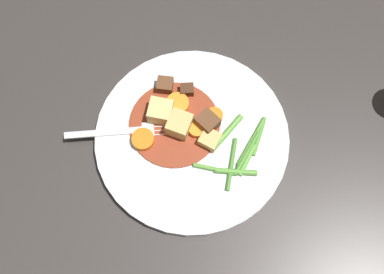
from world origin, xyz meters
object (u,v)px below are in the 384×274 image
Objects in this scene: potato_chunk_1 at (210,140)px; potato_chunk_2 at (179,125)px; carrot_slice_1 at (178,104)px; fork at (128,131)px; meat_chunk_2 at (165,85)px; potato_chunk_0 at (159,113)px; carrot_slice_0 at (215,116)px; carrot_slice_2 at (143,140)px; meat_chunk_1 at (187,90)px; dinner_plate at (192,139)px; carrot_slice_3 at (196,128)px; meat_chunk_0 at (208,122)px.

potato_chunk_2 reaches higher than potato_chunk_1.
carrot_slice_1 reaches higher than fork.
potato_chunk_0 is at bearing 117.95° from meat_chunk_2.
carrot_slice_0 is 0.92× the size of potato_chunk_1.
meat_chunk_1 is at bearing -92.46° from carrot_slice_2.
potato_chunk_0 is 0.05m from fork.
meat_chunk_2 is at bearing -26.02° from dinner_plate.
potato_chunk_2 is 1.74× the size of meat_chunk_1.
carrot_slice_3 is 0.02m from meat_chunk_0.
carrot_slice_1 is at bearing -94.95° from carrot_slice_2.
potato_chunk_0 reaches higher than potato_chunk_1.
potato_chunk_1 is 0.05m from potato_chunk_2.
carrot_slice_0 is at bearing -124.29° from potato_chunk_2.
potato_chunk_1 is 0.11m from meat_chunk_2.
carrot_slice_1 is 0.07m from potato_chunk_1.
meat_chunk_1 is (0.05, -0.04, 0.00)m from carrot_slice_3.
carrot_slice_1 is at bearing 1.83° from meat_chunk_0.
meat_chunk_1 is at bearing -40.85° from carrot_slice_3.
carrot_slice_2 is at bearing 41.93° from dinner_plate.
meat_chunk_0 is (0.02, -0.02, 0.00)m from potato_chunk_1.
potato_chunk_1 is 1.16× the size of meat_chunk_2.
carrot_slice_2 is 0.10m from meat_chunk_1.
carrot_slice_1 is 0.05m from carrot_slice_3.
carrot_slice_3 is 0.06m from meat_chunk_1.
meat_chunk_2 is at bearing -7.01° from meat_chunk_0.
fork is at bearing 65.72° from carrot_slice_1.
potato_chunk_1 is (-0.08, -0.01, -0.01)m from potato_chunk_0.
potato_chunk_2 is at bearing 116.42° from meat_chunk_1.
potato_chunk_1 is at bearing 164.53° from meat_chunk_2.
potato_chunk_1 is 1.38× the size of meat_chunk_1.
carrot_slice_2 is 0.96× the size of potato_chunk_0.
meat_chunk_1 is 0.84× the size of meat_chunk_2.
potato_chunk_0 is (0.07, 0.05, 0.01)m from carrot_slice_0.
dinner_plate is 14.48× the size of meat_chunk_1.
meat_chunk_0 is at bearing -45.96° from potato_chunk_1.
meat_chunk_2 reaches higher than fork.
carrot_slice_0 is 0.03m from carrot_slice_3.
meat_chunk_2 reaches higher than carrot_slice_2.
meat_chunk_1 is 0.03m from meat_chunk_2.
potato_chunk_2 is (0.02, 0.01, 0.01)m from carrot_slice_3.
potato_chunk_0 is 1.72× the size of meat_chunk_1.
carrot_slice_1 is 0.04m from potato_chunk_2.
potato_chunk_2 is at bearing -174.91° from potato_chunk_0.
potato_chunk_0 is 0.07m from meat_chunk_0.
potato_chunk_2 is at bearing -122.66° from carrot_slice_2.
potato_chunk_0 reaches higher than meat_chunk_0.
carrot_slice_3 is 0.90× the size of meat_chunk_0.
dinner_plate is 0.10m from fork.
carrot_slice_3 is 0.03m from potato_chunk_2.
potato_chunk_2 reaches higher than meat_chunk_2.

